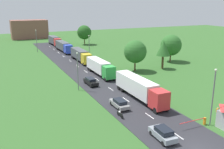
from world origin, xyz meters
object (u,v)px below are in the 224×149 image
at_px(truck_fourth, 64,46).
at_px(lamppost_second, 78,69).
at_px(truck_lead, 139,88).
at_px(lamppost_fourth, 36,40).
at_px(tree_elm, 163,48).
at_px(distant_building, 29,29).
at_px(lamppost_third, 89,46).
at_px(barrier_gate, 200,121).
at_px(tree_maple, 135,52).
at_px(tree_pine, 84,32).
at_px(person_lead, 217,112).
at_px(lamppost_lead, 213,94).
at_px(truck_third, 81,55).
at_px(car_second, 119,103).
at_px(tree_oak, 171,45).
at_px(car_third, 91,81).
at_px(motorcycle_courier, 120,114).
at_px(truck_second, 100,67).

distance_m(truck_fourth, lamppost_second, 43.36).
height_order(truck_lead, lamppost_fourth, lamppost_fourth).
relative_size(tree_elm, distant_building, 0.44).
relative_size(truck_lead, distant_building, 0.84).
xyz_separation_m(lamppost_third, distant_building, (-9.34, 60.71, 0.23)).
bearing_deg(barrier_gate, tree_maple, 77.15).
bearing_deg(tree_pine, truck_lead, -100.65).
bearing_deg(person_lead, lamppost_lead, -153.64).
bearing_deg(lamppost_third, truck_third, -159.20).
distance_m(lamppost_third, lamppost_fourth, 24.13).
relative_size(car_second, distant_building, 0.26).
distance_m(lamppost_third, tree_pine, 31.21).
bearing_deg(lamppost_second, tree_oak, 22.31).
height_order(truck_fourth, car_second, truck_fourth).
bearing_deg(person_lead, tree_pine, 85.85).
height_order(truck_lead, tree_pine, tree_pine).
distance_m(lamppost_fourth, tree_oak, 47.01).
relative_size(car_third, tree_elm, 0.60).
height_order(person_lead, tree_maple, tree_maple).
bearing_deg(tree_maple, truck_third, 119.09).
xyz_separation_m(car_second, car_third, (0.06, 13.60, 0.01)).
distance_m(truck_third, lamppost_third, 4.08).
bearing_deg(truck_lead, tree_maple, 62.22).
xyz_separation_m(lamppost_second, tree_oak, (32.94, 13.52, 0.63)).
bearing_deg(truck_third, truck_lead, -90.50).
height_order(person_lead, distant_building, distant_building).
relative_size(lamppost_second, tree_oak, 0.95).
xyz_separation_m(truck_fourth, lamppost_lead, (3.97, -65.12, 2.55)).
distance_m(motorcycle_courier, lamppost_lead, 13.57).
bearing_deg(motorcycle_courier, truck_fourth, 83.61).
bearing_deg(truck_lead, lamppost_third, 84.38).
relative_size(lamppost_third, tree_pine, 0.94).
distance_m(truck_fourth, tree_oak, 38.21).
bearing_deg(truck_fourth, car_third, -96.80).
distance_m(truck_third, lamppost_lead, 47.47).
bearing_deg(tree_pine, lamppost_fourth, -156.53).
relative_size(lamppost_fourth, distant_building, 0.46).
bearing_deg(lamppost_second, tree_elm, 15.89).
xyz_separation_m(car_third, lamppost_lead, (8.81, -24.56, 3.77)).
distance_m(truck_second, lamppost_second, 11.97).
distance_m(truck_lead, truck_third, 34.20).
bearing_deg(lamppost_second, lamppost_lead, -61.65).
bearing_deg(lamppost_second, car_third, 30.00).
distance_m(lamppost_lead, lamppost_third, 48.49).
bearing_deg(tree_elm, person_lead, -110.31).
bearing_deg(truck_fourth, lamppost_third, -77.62).
height_order(car_third, lamppost_fourth, lamppost_fourth).
distance_m(tree_maple, tree_elm, 7.91).
distance_m(lamppost_third, tree_oak, 24.43).
bearing_deg(motorcycle_courier, barrier_gate, -38.60).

